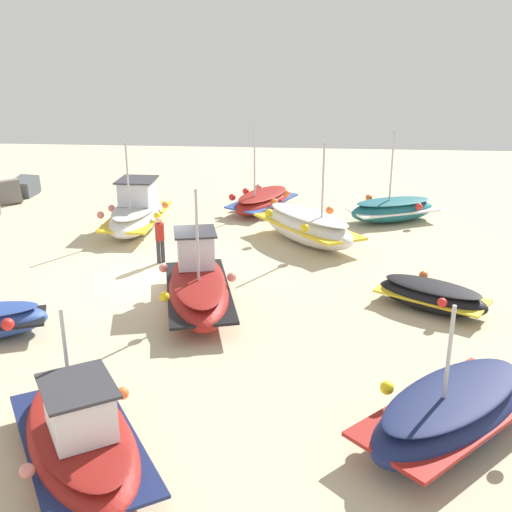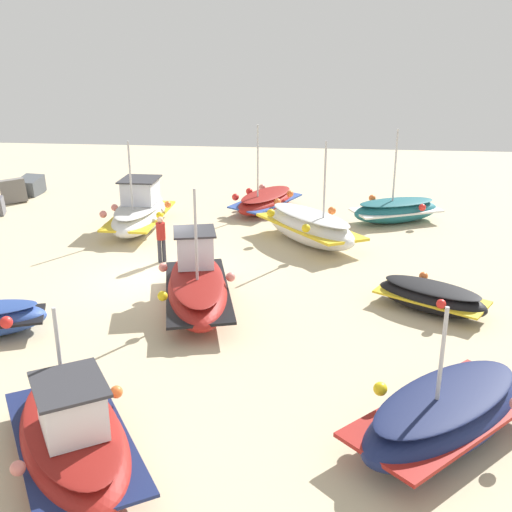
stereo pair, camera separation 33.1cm
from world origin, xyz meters
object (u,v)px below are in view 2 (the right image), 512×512
Objects in this scene: fishing_boat_4 at (140,212)px; fishing_boat_0 at (310,226)px; fishing_boat_1 at (73,435)px; fishing_boat_3 at (445,414)px; fishing_boat_2 at (197,285)px; person_walking at (161,236)px; fishing_boat_8 at (431,297)px; fishing_boat_5 at (266,201)px; fishing_boat_6 at (396,210)px.

fishing_boat_0 is at bearing -99.27° from fishing_boat_4.
fishing_boat_0 reaches higher than fishing_boat_1.
fishing_boat_3 is 16.63m from fishing_boat_4.
fishing_boat_2 is at bearing 90.84° from fishing_boat_3.
person_walking is at bearing 152.82° from fishing_boat_1.
fishing_boat_8 is at bearing 37.86° from person_walking.
fishing_boat_2 is at bearing -160.67° from fishing_boat_5.
fishing_boat_8 is (-5.87, -3.66, -0.24)m from fishing_boat_0.
fishing_boat_4 is 1.09× the size of fishing_boat_5.
fishing_boat_2 reaches higher than fishing_boat_3.
fishing_boat_6 is (-1.27, -5.69, 0.07)m from fishing_boat_5.
fishing_boat_8 is at bearing 38.11° from fishing_boat_3.
fishing_boat_2 is (7.30, -0.93, 0.08)m from fishing_boat_1.
fishing_boat_5 is (10.75, -1.10, -0.20)m from fishing_boat_2.
fishing_boat_6 reaches higher than fishing_boat_1.
fishing_boat_4 is at bearing 178.31° from fishing_boat_8.
fishing_boat_1 is at bearing -103.63° from fishing_boat_8.
fishing_boat_0 is 1.11× the size of fishing_boat_5.
fishing_boat_4 is 12.82m from fishing_boat_8.
fishing_boat_0 is at bearing 58.33° from fishing_boat_3.
person_walking is at bearing -170.53° from fishing_boat_6.
fishing_boat_1 is 1.39× the size of fishing_boat_8.
fishing_boat_0 reaches higher than fishing_boat_6.
fishing_boat_5 is at bearing -55.78° from fishing_boat_4.
fishing_boat_0 is 7.00m from fishing_boat_2.
fishing_boat_6 is (3.25, -3.61, -0.14)m from fishing_boat_0.
fishing_boat_6 is at bearing -86.80° from fishing_boat_0.
fishing_boat_1 is 10.92m from fishing_boat_8.
person_walking is (9.47, 8.08, 0.37)m from fishing_boat_3.
fishing_boat_6 is at bearing -77.38° from fishing_boat_5.
fishing_boat_0 is at bearing 130.47° from fishing_boat_1.
person_walking is (10.89, 1.03, 0.38)m from fishing_boat_1.
person_walking is (-3.84, -1.88, 0.25)m from fishing_boat_4.
fishing_boat_4 is (7.43, 3.85, 0.05)m from fishing_boat_2.
fishing_boat_5 is 1.30× the size of fishing_boat_8.
fishing_boat_3 is (-12.12, -2.93, -0.08)m from fishing_boat_0.
fishing_boat_8 is at bearing -123.05° from fishing_boat_4.
fishing_boat_0 is 1.43× the size of fishing_boat_8.
fishing_boat_1 is 1.15× the size of fishing_boat_6.
fishing_boat_8 is (0.37, -6.84, -0.23)m from fishing_boat_2.
fishing_boat_3 is 6.29m from fishing_boat_8.
fishing_boat_3 is at bearing -116.98° from fishing_boat_6.
fishing_boat_0 is at bearing -40.75° from fishing_boat_2.
fishing_boat_1 is at bearing -161.25° from fishing_boat_5.
fishing_boat_2 reaches higher than fishing_boat_1.
fishing_boat_6 is at bearing -78.70° from fishing_boat_4.
fishing_boat_4 is at bearing 174.05° from person_walking.
fishing_boat_5 reaches higher than fishing_boat_4.
fishing_boat_3 is 15.38m from fishing_boat_6.
person_walking is (3.59, 1.97, 0.30)m from fishing_boat_2.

